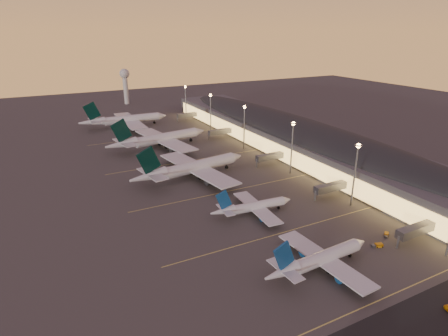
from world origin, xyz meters
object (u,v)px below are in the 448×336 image
airliner_wide_mid (159,139)px  airliner_wide_far (125,120)px  airliner_narrow_north (252,207)px  radar_tower (125,80)px  baggage_tug_a (377,245)px  baggage_tug_b (386,235)px  airliner_narrow_south (319,259)px  airliner_wide_near (191,168)px

airliner_wide_mid → airliner_wide_far: size_ratio=1.03×
airliner_narrow_north → airliner_wide_far: bearing=98.1°
radar_tower → baggage_tug_a: 287.57m
baggage_tug_b → baggage_tug_a: bearing=168.2°
airliner_narrow_north → baggage_tug_b: 47.63m
airliner_narrow_north → airliner_wide_mid: size_ratio=0.53×
airliner_narrow_south → airliner_wide_far: 198.48m
airliner_narrow_north → airliner_wide_far: airliner_wide_far is taller
airliner_narrow_north → radar_tower: size_ratio=1.04×
airliner_narrow_north → baggage_tug_a: 45.39m
airliner_narrow_north → baggage_tug_b: (32.37, -34.85, -2.68)m
airliner_wide_mid → airliner_wide_far: 60.55m
airliner_wide_near → baggage_tug_a: bearing=-79.0°
airliner_wide_near → airliner_wide_far: size_ratio=0.97×
airliner_wide_near → airliner_wide_mid: airliner_wide_mid is taller
airliner_narrow_north → airliner_wide_far: size_ratio=0.54×
airliner_wide_mid → baggage_tug_b: (36.63, -133.80, -4.86)m
airliner_narrow_north → baggage_tug_a: size_ratio=8.63×
airliner_narrow_north → airliner_wide_mid: 99.07m
airliner_narrow_south → airliner_wide_near: 84.55m
airliner_narrow_south → airliner_narrow_north: bearing=85.0°
airliner_wide_far → baggage_tug_b: (42.28, -194.08, -4.73)m
baggage_tug_a → baggage_tug_b: (8.11, 3.43, -0.06)m
airliner_wide_mid → baggage_tug_b: size_ratio=19.02×
airliner_wide_mid → airliner_wide_far: (-5.66, 60.28, -0.12)m
airliner_wide_near → airliner_narrow_north: bearing=-91.3°
baggage_tug_a → airliner_narrow_south: bearing=-159.5°
airliner_narrow_south → airliner_wide_far: (-8.65, 198.29, 1.62)m
airliner_wide_mid → radar_tower: 151.27m
airliner_wide_far → airliner_narrow_south: bearing=-87.4°
airliner_wide_near → baggage_tug_b: airliner_wide_near is taller
baggage_tug_a → airliner_wide_mid: bearing=120.5°
airliner_wide_near → baggage_tug_b: bearing=-73.4°
radar_tower → airliner_wide_near: bearing=-95.4°
radar_tower → airliner_wide_far: bearing=-104.6°
airliner_wide_mid → baggage_tug_a: size_ratio=16.40×
airliner_wide_far → baggage_tug_b: bearing=-77.6°
radar_tower → baggage_tug_a: radar_tower is taller
radar_tower → baggage_tug_b: 284.58m
airliner_wide_mid → radar_tower: size_ratio=1.98×
radar_tower → airliner_narrow_north: bearing=-93.1°
airliner_wide_near → baggage_tug_a: (30.33, -83.63, -4.51)m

